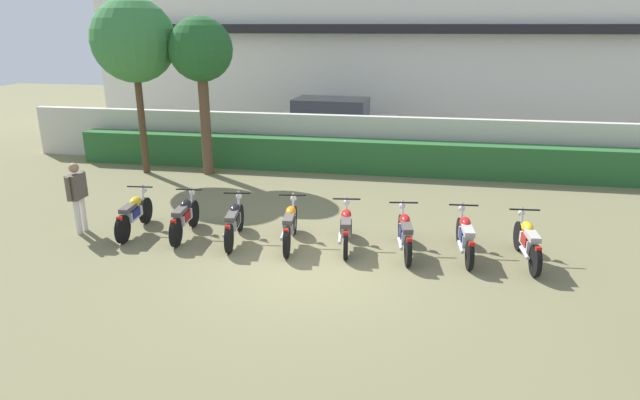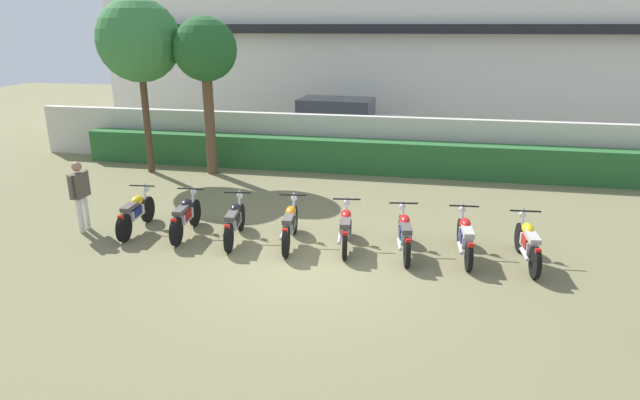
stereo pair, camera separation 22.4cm
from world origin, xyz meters
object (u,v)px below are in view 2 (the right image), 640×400
Objects in this scene: motorcycle_in_row_3 at (290,224)px; motorcycle_in_row_7 at (528,243)px; motorcycle_in_row_1 at (185,216)px; inspector_person at (80,191)px; parked_car at (340,124)px; motorcycle_in_row_0 at (136,212)px; tree_near_inspector at (139,41)px; motorcycle_in_row_2 at (234,221)px; motorcycle_in_row_5 at (404,233)px; tree_far_side at (205,52)px; motorcycle_in_row_4 at (346,228)px; motorcycle_in_row_6 at (465,236)px.

motorcycle_in_row_7 is (4.82, -0.05, -0.01)m from motorcycle_in_row_3.
inspector_person is at bearing 89.22° from motorcycle_in_row_1.
motorcycle_in_row_0 is (-3.10, -9.54, -0.48)m from parked_car.
inspector_person is (1.06, -5.13, -3.10)m from tree_near_inspector.
motorcycle_in_row_5 is (3.67, 0.01, -0.01)m from motorcycle_in_row_2.
parked_car is 7.73m from tree_near_inspector.
tree_far_side is 2.94× the size of inspector_person.
motorcycle_in_row_1 is 4.85m from motorcycle_in_row_5.
tree_far_side reaches higher than motorcycle_in_row_4.
tree_near_inspector is 2.83× the size of motorcycle_in_row_5.
motorcycle_in_row_4 is 1.10× the size of inspector_person.
inspector_person reaches higher than motorcycle_in_row_7.
tree_near_inspector is 12.38m from motorcycle_in_row_7.
motorcycle_in_row_4 is 1.23m from motorcycle_in_row_5.
motorcycle_in_row_0 is 0.96× the size of motorcycle_in_row_3.
motorcycle_in_row_7 is at bearing -25.14° from tree_near_inspector.
motorcycle_in_row_3 is 4.82m from motorcycle_in_row_7.
inspector_person is at bearing 93.99° from motorcycle_in_row_0.
motorcycle_in_row_7 reaches higher than motorcycle_in_row_5.
parked_car is 10.04m from motorcycle_in_row_0.
motorcycle_in_row_5 reaches higher than motorcycle_in_row_6.
inspector_person reaches higher than motorcycle_in_row_1.
parked_car is at bearing 9.19° from motorcycle_in_row_5.
motorcycle_in_row_7 is at bearing 0.56° from inspector_person.
tree_near_inspector is 2.98× the size of motorcycle_in_row_4.
motorcycle_in_row_3 reaches higher than motorcycle_in_row_0.
motorcycle_in_row_2 is at bearing 1.93° from inspector_person.
parked_car reaches higher than motorcycle_in_row_1.
parked_car is 9.64m from motorcycle_in_row_2.
parked_car is 9.68m from motorcycle_in_row_4.
motorcycle_in_row_6 is at bearing -97.43° from motorcycle_in_row_2.
motorcycle_in_row_5 is (2.42, -0.01, -0.01)m from motorcycle_in_row_3.
parked_car is 10.05m from motorcycle_in_row_5.
tree_near_inspector is at bearing 19.61° from motorcycle_in_row_0.
tree_near_inspector is at bearing 42.99° from motorcycle_in_row_3.
inspector_person is (-0.94, -5.35, -2.77)m from tree_far_side.
parked_car is 9.61m from motorcycle_in_row_3.
motorcycle_in_row_3 is 1.09× the size of motorcycle_in_row_4.
motorcycle_in_row_4 is at bearing -45.23° from tree_far_side.
inspector_person is at bearing -78.27° from tree_near_inspector.
motorcycle_in_row_0 is at bearing 81.51° from motorcycle_in_row_5.
motorcycle_in_row_2 is at bearing 86.79° from motorcycle_in_row_6.
motorcycle_in_row_7 is at bearing -98.76° from motorcycle_in_row_2.
motorcycle_in_row_3 is at bearing -97.53° from motorcycle_in_row_2.
motorcycle_in_row_0 reaches higher than motorcycle_in_row_6.
motorcycle_in_row_3 is at bearing 81.87° from motorcycle_in_row_5.
tree_near_inspector is 2.82× the size of motorcycle_in_row_2.
motorcycle_in_row_1 is 0.98× the size of motorcycle_in_row_2.
tree_near_inspector is at bearing 29.71° from motorcycle_in_row_1.
inspector_person is at bearing 83.12° from motorcycle_in_row_5.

